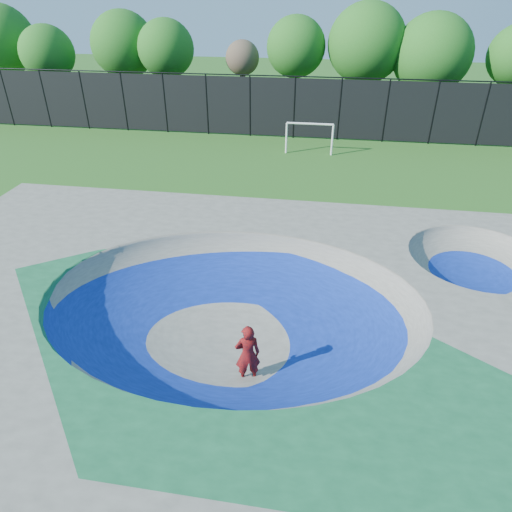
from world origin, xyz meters
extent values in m
plane|color=#225618|center=(0.00, 0.00, 0.00)|extent=(120.00, 120.00, 0.00)
cube|color=gray|center=(0.00, 0.00, 0.75)|extent=(22.00, 14.00, 1.50)
imported|color=red|center=(0.72, -1.62, 0.91)|extent=(0.77, 0.62, 1.82)
cube|color=black|center=(0.72, -1.62, 0.03)|extent=(0.81, 0.43, 0.05)
cylinder|color=white|center=(-0.16, 17.63, 0.94)|extent=(0.12, 0.12, 1.87)
cylinder|color=white|center=(2.66, 17.63, 0.94)|extent=(0.12, 0.12, 1.87)
cylinder|color=white|center=(1.25, 17.63, 1.87)|extent=(2.81, 0.12, 0.12)
cylinder|color=black|center=(-21.00, 21.00, 2.00)|extent=(0.09, 0.09, 4.00)
cylinder|color=black|center=(-18.00, 21.00, 2.00)|extent=(0.09, 0.09, 4.00)
cylinder|color=black|center=(-15.00, 21.00, 2.00)|extent=(0.09, 0.09, 4.00)
cylinder|color=black|center=(-12.00, 21.00, 2.00)|extent=(0.09, 0.09, 4.00)
cylinder|color=black|center=(-9.00, 21.00, 2.00)|extent=(0.09, 0.09, 4.00)
cylinder|color=black|center=(-6.00, 21.00, 2.00)|extent=(0.09, 0.09, 4.00)
cylinder|color=black|center=(-3.00, 21.00, 2.00)|extent=(0.09, 0.09, 4.00)
cylinder|color=black|center=(0.00, 21.00, 2.00)|extent=(0.09, 0.09, 4.00)
cylinder|color=black|center=(3.00, 21.00, 2.00)|extent=(0.09, 0.09, 4.00)
cylinder|color=black|center=(6.00, 21.00, 2.00)|extent=(0.09, 0.09, 4.00)
cylinder|color=black|center=(9.00, 21.00, 2.00)|extent=(0.09, 0.09, 4.00)
cylinder|color=black|center=(12.00, 21.00, 2.00)|extent=(0.09, 0.09, 4.00)
cube|color=black|center=(0.00, 21.00, 2.00)|extent=(48.00, 0.03, 3.80)
cylinder|color=black|center=(0.00, 21.00, 4.00)|extent=(48.00, 0.08, 0.08)
cylinder|color=#492D24|center=(-24.38, 26.67, 1.63)|extent=(0.44, 0.44, 3.27)
sphere|color=#1D5F19|center=(-24.38, 26.67, 5.29)|extent=(5.38, 5.38, 5.38)
cylinder|color=#492D24|center=(-19.52, 24.97, 1.52)|extent=(0.44, 0.44, 3.04)
sphere|color=#1D5F19|center=(-19.52, 24.97, 4.58)|extent=(4.10, 4.10, 4.10)
cylinder|color=#492D24|center=(-13.95, 26.66, 1.61)|extent=(0.44, 0.44, 3.21)
sphere|color=#1D5F19|center=(-13.95, 26.66, 5.08)|extent=(4.99, 4.99, 4.99)
cylinder|color=#492D24|center=(-10.16, 25.57, 1.70)|extent=(0.44, 0.44, 3.40)
sphere|color=#1D5F19|center=(-10.16, 25.57, 4.98)|extent=(4.22, 4.22, 4.22)
cylinder|color=#492D24|center=(-4.60, 27.08, 1.58)|extent=(0.44, 0.44, 3.15)
sphere|color=brown|center=(-4.60, 27.08, 4.25)|extent=(2.60, 2.60, 2.60)
cylinder|color=#492D24|center=(-0.49, 26.84, 1.74)|extent=(0.44, 0.44, 3.47)
sphere|color=#1D5F19|center=(-0.49, 26.84, 5.12)|extent=(4.38, 4.38, 4.38)
cylinder|color=#492D24|center=(4.63, 26.73, 1.68)|extent=(0.44, 0.44, 3.35)
sphere|color=#1D5F19|center=(4.63, 26.73, 5.45)|extent=(5.59, 5.59, 5.59)
cylinder|color=#492D24|center=(9.21, 26.16, 1.41)|extent=(0.44, 0.44, 2.82)
sphere|color=#1D5F19|center=(9.21, 26.16, 4.88)|extent=(5.51, 5.51, 5.51)
cylinder|color=#492D24|center=(15.09, 26.44, 1.64)|extent=(0.44, 0.44, 3.29)
camera|label=1|loc=(2.29, -10.29, 9.14)|focal=32.00mm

